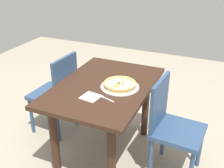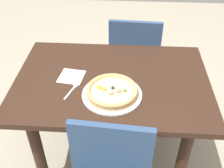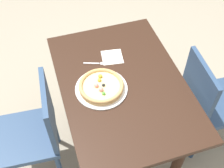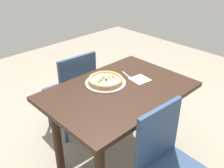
{
  "view_description": "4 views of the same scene",
  "coord_description": "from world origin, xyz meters",
  "px_view_note": "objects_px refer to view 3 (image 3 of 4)",
  "views": [
    {
      "loc": [
        -1.93,
        -0.92,
        1.79
      ],
      "look_at": [
        0.0,
        -0.07,
        0.75
      ],
      "focal_mm": 44.19,
      "sensor_mm": 36.0,
      "label": 1
    },
    {
      "loc": [
        0.08,
        -1.25,
        1.71
      ],
      "look_at": [
        0.0,
        -0.07,
        0.75
      ],
      "focal_mm": 43.54,
      "sensor_mm": 36.0,
      "label": 2
    },
    {
      "loc": [
        1.12,
        -0.42,
        2.15
      ],
      "look_at": [
        0.0,
        -0.07,
        0.75
      ],
      "focal_mm": 46.82,
      "sensor_mm": 36.0,
      "label": 3
    },
    {
      "loc": [
        1.23,
        1.2,
        1.73
      ],
      "look_at": [
        0.0,
        -0.07,
        0.75
      ],
      "focal_mm": 41.36,
      "sensor_mm": 36.0,
      "label": 4
    }
  ],
  "objects_px": {
    "plate": "(101,89)",
    "napkin": "(112,57)",
    "chair_near": "(36,131)",
    "dining_table": "(122,95)",
    "chair_far": "(208,102)",
    "fork": "(98,63)",
    "pizza": "(101,86)"
  },
  "relations": [
    {
      "from": "dining_table",
      "to": "plate",
      "type": "distance_m",
      "value": 0.2
    },
    {
      "from": "plate",
      "to": "fork",
      "type": "bearing_deg",
      "value": 170.22
    },
    {
      "from": "napkin",
      "to": "plate",
      "type": "bearing_deg",
      "value": -30.9
    },
    {
      "from": "plate",
      "to": "dining_table",
      "type": "bearing_deg",
      "value": 93.5
    },
    {
      "from": "chair_near",
      "to": "napkin",
      "type": "bearing_deg",
      "value": -62.92
    },
    {
      "from": "chair_far",
      "to": "plate",
      "type": "relative_size",
      "value": 2.65
    },
    {
      "from": "dining_table",
      "to": "chair_far",
      "type": "relative_size",
      "value": 1.31
    },
    {
      "from": "chair_far",
      "to": "plate",
      "type": "distance_m",
      "value": 0.8
    },
    {
      "from": "plate",
      "to": "fork",
      "type": "distance_m",
      "value": 0.22
    },
    {
      "from": "pizza",
      "to": "chair_near",
      "type": "bearing_deg",
      "value": -89.04
    },
    {
      "from": "dining_table",
      "to": "napkin",
      "type": "height_order",
      "value": "napkin"
    },
    {
      "from": "plate",
      "to": "napkin",
      "type": "xyz_separation_m",
      "value": [
        -0.25,
        0.15,
        -0.0
      ]
    },
    {
      "from": "chair_far",
      "to": "fork",
      "type": "bearing_deg",
      "value": -113.35
    },
    {
      "from": "fork",
      "to": "chair_far",
      "type": "bearing_deg",
      "value": -7.47
    },
    {
      "from": "chair_near",
      "to": "napkin",
      "type": "distance_m",
      "value": 0.71
    },
    {
      "from": "fork",
      "to": "napkin",
      "type": "relative_size",
      "value": 1.15
    },
    {
      "from": "chair_far",
      "to": "fork",
      "type": "relative_size",
      "value": 5.38
    },
    {
      "from": "napkin",
      "to": "chair_near",
      "type": "bearing_deg",
      "value": -67.2
    },
    {
      "from": "chair_near",
      "to": "chair_far",
      "type": "bearing_deg",
      "value": -91.69
    },
    {
      "from": "pizza",
      "to": "napkin",
      "type": "distance_m",
      "value": 0.29
    },
    {
      "from": "chair_far",
      "to": "napkin",
      "type": "distance_m",
      "value": 0.76
    },
    {
      "from": "chair_far",
      "to": "fork",
      "type": "distance_m",
      "value": 0.83
    },
    {
      "from": "fork",
      "to": "napkin",
      "type": "bearing_deg",
      "value": 33.71
    },
    {
      "from": "dining_table",
      "to": "fork",
      "type": "relative_size",
      "value": 7.05
    },
    {
      "from": "napkin",
      "to": "fork",
      "type": "bearing_deg",
      "value": -75.41
    },
    {
      "from": "chair_near",
      "to": "fork",
      "type": "distance_m",
      "value": 0.61
    },
    {
      "from": "dining_table",
      "to": "napkin",
      "type": "distance_m",
      "value": 0.27
    },
    {
      "from": "chair_near",
      "to": "dining_table",
      "type": "bearing_deg",
      "value": -84.17
    },
    {
      "from": "chair_near",
      "to": "pizza",
      "type": "distance_m",
      "value": 0.55
    },
    {
      "from": "chair_near",
      "to": "napkin",
      "type": "xyz_separation_m",
      "value": [
        -0.26,
        0.61,
        0.26
      ]
    },
    {
      "from": "dining_table",
      "to": "plate",
      "type": "bearing_deg",
      "value": -86.5
    },
    {
      "from": "dining_table",
      "to": "chair_near",
      "type": "distance_m",
      "value": 0.62
    }
  ]
}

